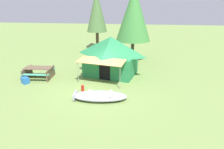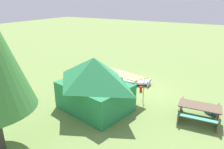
% 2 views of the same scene
% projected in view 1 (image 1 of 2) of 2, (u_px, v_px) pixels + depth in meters
% --- Properties ---
extents(ground_plane, '(80.00, 80.00, 0.00)m').
position_uv_depth(ground_plane, '(98.00, 89.00, 12.07)').
color(ground_plane, olive).
extents(beached_rowboat, '(2.95, 1.42, 0.41)m').
position_uv_depth(beached_rowboat, '(100.00, 96.00, 10.61)').
color(beached_rowboat, '#A7A8C1').
rests_on(beached_rowboat, ground_plane).
extents(canvas_cabin_tent, '(4.02, 4.25, 2.69)m').
position_uv_depth(canvas_cabin_tent, '(111.00, 55.00, 14.02)').
color(canvas_cabin_tent, '#278049').
rests_on(canvas_cabin_tent, ground_plane).
extents(picnic_table, '(1.95, 1.70, 0.76)m').
position_uv_depth(picnic_table, '(39.00, 71.00, 13.60)').
color(picnic_table, brown).
rests_on(picnic_table, ground_plane).
extents(cooler_box, '(0.60, 0.56, 0.40)m').
position_uv_depth(cooler_box, '(25.00, 80.00, 12.80)').
color(cooler_box, '#2666B7').
rests_on(cooler_box, ground_plane).
extents(fuel_can, '(0.18, 0.18, 0.34)m').
position_uv_depth(fuel_can, '(83.00, 88.00, 11.69)').
color(fuel_can, red).
rests_on(fuel_can, ground_plane).
extents(pine_tree_back_left, '(2.97, 2.97, 6.21)m').
position_uv_depth(pine_tree_back_left, '(134.00, 14.00, 16.98)').
color(pine_tree_back_left, '#453C36').
rests_on(pine_tree_back_left, ground_plane).
extents(pine_tree_back_right, '(2.19, 2.19, 6.26)m').
position_uv_depth(pine_tree_back_right, '(97.00, 11.00, 21.48)').
color(pine_tree_back_right, '#463526').
rests_on(pine_tree_back_right, ground_plane).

